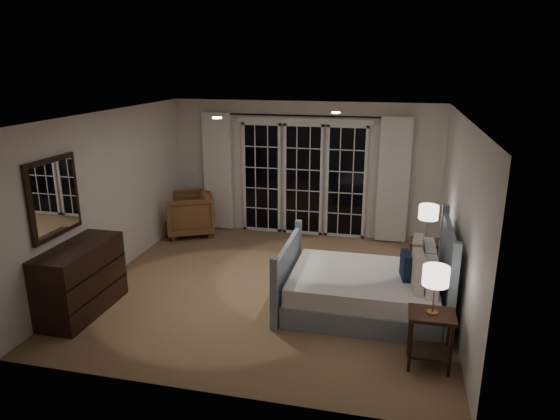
% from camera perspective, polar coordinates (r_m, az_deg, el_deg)
% --- Properties ---
extents(floor, '(5.00, 5.00, 0.00)m').
position_cam_1_polar(floor, '(7.41, -1.02, -8.81)').
color(floor, '#8E684C').
rests_on(floor, ground).
extents(ceiling, '(5.00, 5.00, 0.00)m').
position_cam_1_polar(ceiling, '(6.73, -1.13, 10.81)').
color(ceiling, white).
rests_on(ceiling, wall_back).
extents(wall_left, '(0.02, 5.00, 2.50)m').
position_cam_1_polar(wall_left, '(7.94, -18.85, 1.64)').
color(wall_left, silver).
rests_on(wall_left, floor).
extents(wall_right, '(0.02, 5.00, 2.50)m').
position_cam_1_polar(wall_right, '(6.82, 19.75, -0.84)').
color(wall_right, silver).
rests_on(wall_right, floor).
extents(wall_back, '(5.00, 0.02, 2.50)m').
position_cam_1_polar(wall_back, '(9.34, 2.71, 4.67)').
color(wall_back, silver).
rests_on(wall_back, floor).
extents(wall_front, '(5.00, 0.02, 2.50)m').
position_cam_1_polar(wall_front, '(4.73, -8.60, -7.70)').
color(wall_front, silver).
rests_on(wall_front, floor).
extents(french_doors, '(2.50, 0.04, 2.20)m').
position_cam_1_polar(french_doors, '(9.33, 2.65, 3.66)').
color(french_doors, black).
rests_on(french_doors, wall_back).
extents(curtain_rod, '(3.50, 0.03, 0.03)m').
position_cam_1_polar(curtain_rod, '(9.08, 2.68, 10.73)').
color(curtain_rod, black).
rests_on(curtain_rod, wall_back).
extents(curtain_left, '(0.55, 0.10, 2.25)m').
position_cam_1_polar(curtain_left, '(9.67, -7.11, 4.38)').
color(curtain_left, white).
rests_on(curtain_left, curtain_rod).
extents(curtain_right, '(0.55, 0.10, 2.25)m').
position_cam_1_polar(curtain_right, '(9.09, 12.85, 3.30)').
color(curtain_right, white).
rests_on(curtain_right, curtain_rod).
extents(downlight_a, '(0.12, 0.12, 0.01)m').
position_cam_1_polar(downlight_a, '(7.17, 6.41, 10.99)').
color(downlight_a, white).
rests_on(downlight_a, ceiling).
extents(downlight_b, '(0.12, 0.12, 0.01)m').
position_cam_1_polar(downlight_b, '(6.52, -7.21, 10.41)').
color(downlight_b, white).
rests_on(downlight_b, ceiling).
extents(bed, '(2.10, 1.50, 1.22)m').
position_cam_1_polar(bed, '(6.74, 10.06, -8.82)').
color(bed, slate).
rests_on(bed, floor).
extents(nightstand_left, '(0.49, 0.39, 0.63)m').
position_cam_1_polar(nightstand_left, '(5.71, 16.82, -13.15)').
color(nightstand_left, black).
rests_on(nightstand_left, floor).
extents(nightstand_right, '(0.47, 0.37, 0.61)m').
position_cam_1_polar(nightstand_right, '(7.84, 16.23, -4.86)').
color(nightstand_right, black).
rests_on(nightstand_right, floor).
extents(lamp_left, '(0.27, 0.27, 0.53)m').
position_cam_1_polar(lamp_left, '(5.43, 17.38, -7.28)').
color(lamp_left, '#B07746').
rests_on(lamp_left, nightstand_left).
extents(lamp_right, '(0.29, 0.29, 0.55)m').
position_cam_1_polar(lamp_right, '(7.63, 16.62, -0.30)').
color(lamp_right, '#B07746').
rests_on(lamp_right, nightstand_right).
extents(armchair, '(1.18, 1.17, 0.80)m').
position_cam_1_polar(armchair, '(9.62, -10.38, -0.44)').
color(armchair, brown).
rests_on(armchair, floor).
extents(dresser, '(0.55, 1.30, 0.92)m').
position_cam_1_polar(dresser, '(7.04, -21.81, -7.37)').
color(dresser, black).
rests_on(dresser, floor).
extents(mirror, '(0.05, 0.85, 1.00)m').
position_cam_1_polar(mirror, '(6.83, -24.41, 1.30)').
color(mirror, black).
rests_on(mirror, wall_left).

